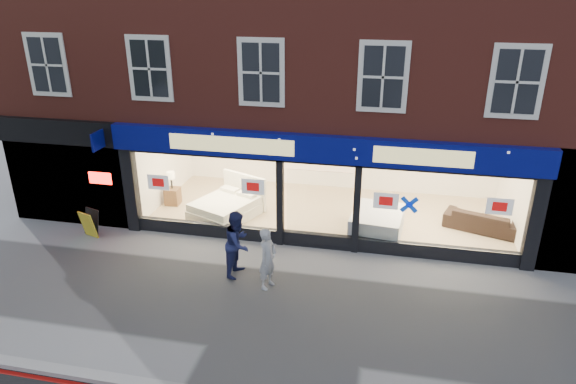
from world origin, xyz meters
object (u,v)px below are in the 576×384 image
(display_bed, at_px, (228,206))
(sofa, at_px, (482,220))
(mattress_stack, at_px, (377,223))
(pedestrian_blue, at_px, (238,243))
(pedestrian_grey, at_px, (268,259))
(a_board, at_px, (90,223))

(display_bed, bearing_deg, sofa, 27.46)
(mattress_stack, distance_m, pedestrian_blue, 4.34)
(mattress_stack, relative_size, pedestrian_grey, 1.22)
(pedestrian_grey, bearing_deg, display_bed, 50.72)
(display_bed, distance_m, pedestrian_blue, 3.35)
(display_bed, xyz_separation_m, mattress_stack, (4.63, -0.31, 0.03))
(sofa, height_order, a_board, a_board)
(pedestrian_grey, relative_size, pedestrian_blue, 0.90)
(display_bed, distance_m, mattress_stack, 4.64)
(pedestrian_grey, bearing_deg, mattress_stack, -18.74)
(pedestrian_blue, bearing_deg, mattress_stack, -43.14)
(mattress_stack, xyz_separation_m, a_board, (-8.15, -1.67, -0.04))
(mattress_stack, height_order, a_board, a_board)
(a_board, bearing_deg, display_bed, 48.01)
(mattress_stack, relative_size, sofa, 0.91)
(pedestrian_grey, height_order, pedestrian_blue, pedestrian_blue)
(display_bed, relative_size, a_board, 3.00)
(mattress_stack, bearing_deg, display_bed, 176.17)
(mattress_stack, bearing_deg, a_board, -168.42)
(sofa, xyz_separation_m, pedestrian_grey, (-5.46, -4.10, 0.37))
(sofa, bearing_deg, a_board, 31.63)
(display_bed, height_order, sofa, display_bed)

